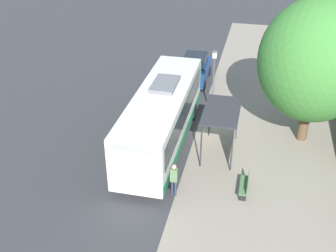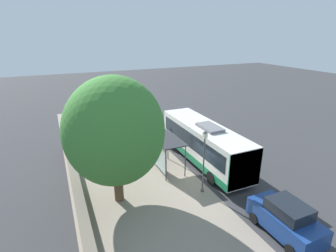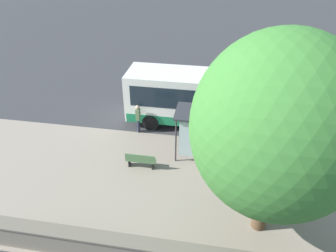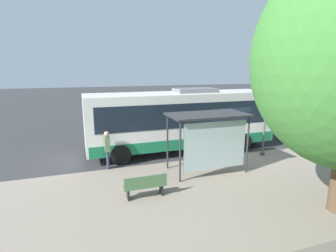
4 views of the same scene
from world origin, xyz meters
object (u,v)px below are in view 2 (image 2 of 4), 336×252
at_px(bus_shelter, 165,144).
at_px(shade_tree, 115,131).
at_px(parked_car_behind_bus, 286,219).
at_px(pedestrian, 165,136).
at_px(bench, 135,151).
at_px(street_lamp_near, 204,157).
at_px(bus, 204,142).

height_order(bus_shelter, shade_tree, shade_tree).
height_order(bus_shelter, parked_car_behind_bus, bus_shelter).
height_order(pedestrian, bench, pedestrian).
relative_size(bus_shelter, pedestrian, 1.93).
xyz_separation_m(street_lamp_near, shade_tree, (-5.46, 1.41, 2.17)).
distance_m(pedestrian, parked_car_behind_bus, 13.37).
bearing_deg(bench, street_lamp_near, -70.00).
height_order(pedestrian, street_lamp_near, street_lamp_near).
bearing_deg(bus_shelter, street_lamp_near, -73.65).
distance_m(street_lamp_near, shade_tree, 6.04).
bearing_deg(street_lamp_near, pedestrian, 85.09).
relative_size(pedestrian, street_lamp_near, 0.40).
distance_m(bus_shelter, shade_tree, 5.61).
xyz_separation_m(bench, parked_car_behind_bus, (4.56, -12.36, 0.48)).
xyz_separation_m(bus_shelter, shade_tree, (-4.33, -2.44, 2.61)).
xyz_separation_m(bus, street_lamp_near, (-2.31, -3.74, 0.84)).
distance_m(bus, bus_shelter, 3.47).
xyz_separation_m(bus, shade_tree, (-7.77, -2.33, 3.00)).
bearing_deg(bus_shelter, parked_car_behind_bus, -71.15).
distance_m(bench, shade_tree, 7.71).
bearing_deg(bench, bus, -34.47).
height_order(street_lamp_near, parked_car_behind_bus, street_lamp_near).
relative_size(pedestrian, shade_tree, 0.22).
distance_m(bus, parked_car_behind_bus, 9.04).
relative_size(bus, shade_tree, 1.28).
bearing_deg(bus_shelter, bus, -1.90).
bearing_deg(parked_car_behind_bus, bus_shelter, 108.85).
bearing_deg(street_lamp_near, bus_shelter, 106.35).
distance_m(shade_tree, parked_car_behind_bus, 10.71).
xyz_separation_m(bench, street_lamp_near, (2.58, -7.10, 2.18)).
distance_m(street_lamp_near, parked_car_behind_bus, 5.87).
relative_size(bus_shelter, shade_tree, 0.43).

